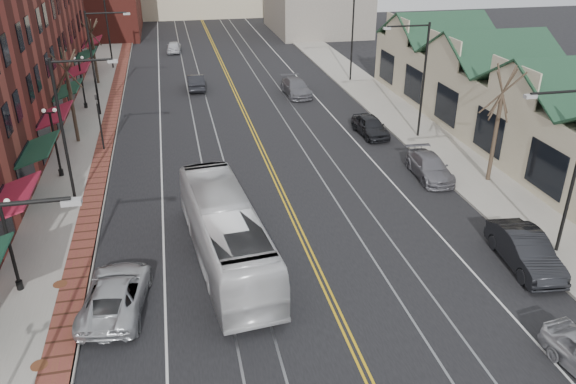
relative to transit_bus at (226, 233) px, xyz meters
name	(u,v)px	position (x,y,z in m)	size (l,w,h in m)	color
ground	(369,381)	(3.92, -8.47, -1.54)	(160.00, 160.00, 0.00)	black
sidewalk_left	(76,175)	(-8.08, 11.53, -1.47)	(4.00, 120.00, 0.15)	gray
sidewalk_right	(436,146)	(15.92, 11.53, -1.47)	(4.00, 120.00, 0.15)	gray
building_right	(519,109)	(21.92, 11.53, 0.76)	(8.00, 36.00, 4.60)	#BAAF8F
streetlight_l_1	(69,118)	(-7.13, 7.53, 3.48)	(3.33, 0.25, 8.00)	black
streetlight_l_2	(97,53)	(-7.13, 23.53, 3.48)	(3.33, 0.25, 8.00)	black
streetlight_l_3	(111,20)	(-7.13, 39.53, 3.48)	(3.33, 0.25, 8.00)	black
streetlight_r_0	(570,156)	(14.96, -2.47, 3.48)	(3.33, 0.25, 8.00)	black
streetlight_r_1	(419,69)	(14.96, 13.53, 3.48)	(3.33, 0.25, 8.00)	black
streetlight_r_2	(348,29)	(14.96, 29.53, 3.48)	(3.33, 0.25, 8.00)	black
lamppost_l_1	(10,248)	(-8.88, -0.47, 0.66)	(0.84, 0.28, 4.27)	black
lamppost_l_2	(56,144)	(-8.88, 11.53, 0.66)	(0.84, 0.28, 4.27)	black
lamppost_l_3	(82,83)	(-8.88, 25.53, 0.66)	(0.84, 0.28, 4.27)	black
tree_left_near	(70,95)	(-8.58, 17.53, 1.97)	(1.78, 1.37, 6.48)	#382B21
tree_left_far	(93,50)	(-8.58, 33.53, 1.73)	(1.66, 1.28, 6.02)	#382B21
tree_right_mid	(497,123)	(16.42, 5.53, 2.21)	(1.90, 1.46, 6.93)	#382B21
manhole_mid	(39,365)	(-7.28, -5.47, -1.38)	(0.60, 0.60, 0.02)	#592D19
manhole_far	(60,284)	(-7.28, -0.47, -1.38)	(0.60, 0.60, 0.02)	#592D19
traffic_signal	(99,118)	(-6.68, 15.53, 0.81)	(0.18, 0.15, 3.80)	black
transit_bus	(226,233)	(0.00, 0.00, 0.00)	(2.59, 11.08, 3.09)	white
parked_suv	(116,294)	(-4.78, -2.49, -0.83)	(2.36, 5.12, 1.42)	#B3B6BB
parked_car_b	(525,250)	(13.22, -3.13, -0.74)	(1.71, 4.90, 1.61)	black
parked_car_c	(430,167)	(13.22, 6.90, -0.87)	(1.89, 4.65, 1.35)	slate
parked_car_d	(370,126)	(12.17, 14.68, -0.82)	(1.71, 4.25, 1.45)	black
distant_car_left	(196,82)	(0.50, 29.74, -0.84)	(1.49, 4.27, 1.41)	black
distant_car_right	(296,87)	(9.17, 25.94, -0.82)	(2.02, 4.96, 1.44)	slate
distant_car_far	(174,47)	(-1.02, 46.43, -0.87)	(1.59, 3.94, 1.34)	silver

